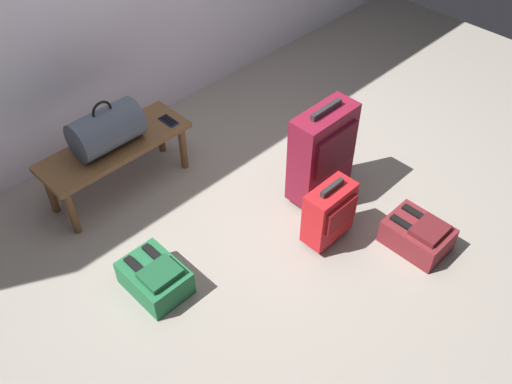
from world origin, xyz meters
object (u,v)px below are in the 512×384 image
object	(u,v)px
duffel_bag_slate	(106,129)
cell_phone	(168,121)
backpack_maroon	(418,235)
backpack_green	(155,277)
suitcase_small_red	(329,212)
bench	(115,151)
suitcase_upright_burgundy	(322,152)

from	to	relation	value
duffel_bag_slate	cell_phone	size ratio (longest dim) A/B	3.06
backpack_maroon	backpack_green	bearing A→B (deg)	146.95
cell_phone	backpack_maroon	distance (m)	1.77
cell_phone	backpack_green	xyz separation A→B (m)	(-0.75, -0.78, -0.30)
duffel_bag_slate	backpack_maroon	bearing A→B (deg)	-59.31
backpack_green	backpack_maroon	bearing A→B (deg)	-33.05
backpack_green	cell_phone	bearing A→B (deg)	45.97
duffel_bag_slate	backpack_green	distance (m)	0.99
cell_phone	suitcase_small_red	size ratio (longest dim) A/B	0.31
bench	cell_phone	world-z (taller)	cell_phone
duffel_bag_slate	suitcase_upright_burgundy	world-z (taller)	duffel_bag_slate
bench	backpack_maroon	distance (m)	1.98
duffel_bag_slate	cell_phone	xyz separation A→B (m)	(0.43, -0.06, -0.13)
bench	backpack_green	xyz separation A→B (m)	(-0.35, -0.84, -0.23)
bench	cell_phone	size ratio (longest dim) A/B	6.94
bench	backpack_green	distance (m)	0.94
suitcase_upright_burgundy	backpack_green	xyz separation A→B (m)	(-1.26, 0.15, -0.27)
suitcase_small_red	backpack_maroon	xyz separation A→B (m)	(0.35, -0.42, -0.15)
suitcase_upright_burgundy	bench	bearing A→B (deg)	132.69
backpack_green	backpack_maroon	size ratio (longest dim) A/B	1.00
duffel_bag_slate	backpack_maroon	size ratio (longest dim) A/B	1.16
cell_phone	backpack_maroon	xyz separation A→B (m)	(0.59, -1.64, -0.30)
backpack_green	suitcase_upright_burgundy	bearing A→B (deg)	-6.62
bench	backpack_maroon	world-z (taller)	bench
suitcase_upright_burgundy	suitcase_small_red	xyz separation A→B (m)	(-0.27, -0.30, -0.13)
duffel_bag_slate	suitcase_small_red	world-z (taller)	duffel_bag_slate
bench	suitcase_small_red	world-z (taller)	suitcase_small_red
cell_phone	backpack_maroon	world-z (taller)	cell_phone
suitcase_small_red	backpack_maroon	bearing A→B (deg)	-49.96
bench	suitcase_small_red	bearing A→B (deg)	-63.84
cell_phone	suitcase_upright_burgundy	xyz separation A→B (m)	(0.51, -0.92, -0.02)
suitcase_small_red	bench	bearing A→B (deg)	116.16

